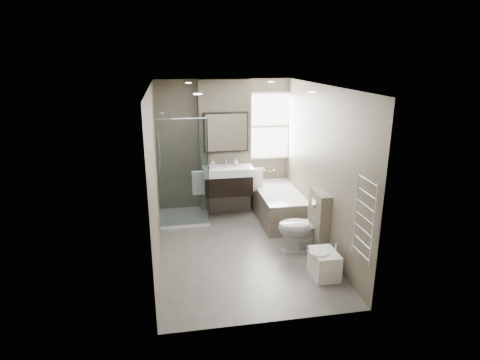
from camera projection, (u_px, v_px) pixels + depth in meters
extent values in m
cube|color=#5A5653|center=(241.00, 250.00, 6.55)|extent=(2.65, 3.85, 0.05)
cube|color=silver|center=(241.00, 84.00, 5.75)|extent=(2.65, 3.85, 0.05)
cube|color=#675F50|center=(224.00, 146.00, 7.96)|extent=(2.65, 0.05, 2.60)
cube|color=#675F50|center=(272.00, 222.00, 4.34)|extent=(2.65, 0.05, 2.60)
cube|color=#675F50|center=(153.00, 177.00, 5.93)|extent=(0.05, 3.85, 2.60)
cube|color=#675F50|center=(323.00, 169.00, 6.37)|extent=(0.05, 3.85, 2.60)
cube|color=#625A4D|center=(225.00, 148.00, 7.82)|extent=(1.00, 0.25, 2.60)
cube|color=black|center=(228.00, 184.00, 7.68)|extent=(0.90, 0.45, 0.38)
cube|color=white|center=(228.00, 171.00, 7.60)|extent=(0.95, 0.47, 0.15)
cylinder|color=silver|center=(226.00, 162.00, 7.72)|extent=(0.03, 0.03, 0.12)
cylinder|color=silver|center=(227.00, 160.00, 7.65)|extent=(0.02, 0.12, 0.02)
cube|color=black|center=(226.00, 132.00, 7.57)|extent=(0.86, 0.06, 0.76)
cube|color=white|center=(226.00, 133.00, 7.54)|extent=(0.80, 0.02, 0.70)
cube|color=silver|center=(199.00, 183.00, 7.55)|extent=(0.24, 0.06, 0.44)
cube|color=silver|center=(257.00, 180.00, 7.74)|extent=(0.24, 0.06, 0.44)
cube|color=white|center=(184.00, 217.00, 7.75)|extent=(0.90, 0.90, 0.06)
cube|color=white|center=(183.00, 174.00, 7.03)|extent=(0.88, 0.01, 1.94)
cube|color=white|center=(206.00, 166.00, 7.52)|extent=(0.01, 0.88, 1.94)
cylinder|color=silver|center=(160.00, 157.00, 7.32)|extent=(0.02, 0.02, 1.00)
cube|color=#625A4D|center=(278.00, 206.00, 7.64)|extent=(0.75, 1.60, 0.55)
cube|color=white|center=(279.00, 192.00, 7.56)|extent=(0.75, 1.60, 0.03)
cube|color=white|center=(279.00, 195.00, 7.58)|extent=(0.61, 1.42, 0.12)
cube|color=white|center=(269.00, 126.00, 7.95)|extent=(0.98, 0.04, 1.33)
cube|color=white|center=(269.00, 126.00, 7.93)|extent=(0.90, 0.01, 1.25)
cube|color=white|center=(269.00, 126.00, 7.93)|extent=(0.90, 0.01, 0.05)
imported|color=white|center=(303.00, 227.00, 6.39)|extent=(0.85, 0.57, 0.80)
cube|color=#625A4D|center=(319.00, 222.00, 6.36)|extent=(0.18, 0.55, 1.00)
cube|color=silver|center=(314.00, 203.00, 6.24)|extent=(0.01, 0.16, 0.11)
cube|color=white|center=(324.00, 264.00, 5.69)|extent=(0.34, 0.47, 0.38)
cylinder|color=white|center=(319.00, 253.00, 5.62)|extent=(0.28, 0.28, 0.05)
cylinder|color=silver|center=(336.00, 247.00, 5.64)|extent=(0.02, 0.02, 0.10)
cylinder|color=silver|center=(373.00, 225.00, 4.69)|extent=(0.03, 0.03, 1.10)
cylinder|color=silver|center=(356.00, 211.00, 5.13)|extent=(0.03, 0.03, 1.10)
cube|color=silver|center=(364.00, 218.00, 4.91)|extent=(0.02, 0.46, 1.00)
imported|color=white|center=(213.00, 164.00, 7.48)|extent=(0.07, 0.08, 0.17)
imported|color=white|center=(236.00, 162.00, 7.67)|extent=(0.10, 0.10, 0.13)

